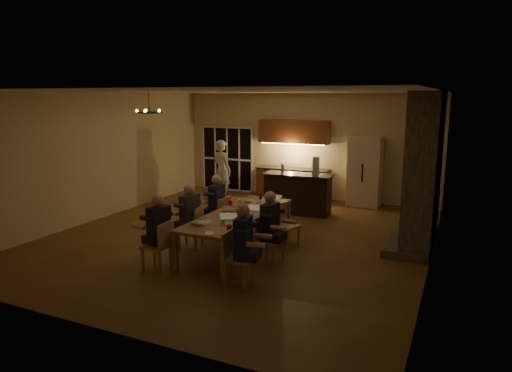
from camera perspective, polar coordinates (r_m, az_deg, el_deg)
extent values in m
plane|color=brown|center=(10.32, -1.97, -6.34)|extent=(9.00, 9.00, 0.00)
cube|color=tan|center=(14.11, 6.25, 4.99)|extent=(8.00, 0.04, 3.20)
cube|color=tan|center=(12.28, -19.09, 3.52)|extent=(0.04, 9.00, 3.20)
cube|color=tan|center=(8.93, 21.71, 0.68)|extent=(0.04, 9.00, 3.20)
cube|color=white|center=(9.84, -2.10, 11.84)|extent=(8.00, 9.00, 0.04)
cube|color=black|center=(15.19, -3.58, 3.38)|extent=(1.86, 0.08, 2.10)
cube|color=#74685B|center=(10.13, 20.29, 1.94)|extent=(0.58, 2.50, 3.20)
cube|color=beige|center=(13.35, 13.44, 1.80)|extent=(0.90, 0.68, 2.00)
cube|color=#B87749|center=(9.47, -2.14, -5.59)|extent=(1.10, 3.28, 0.75)
cube|color=black|center=(12.24, 5.22, -0.97)|extent=(1.84, 0.76, 1.08)
imported|color=silver|center=(13.65, -4.27, 1.93)|extent=(0.78, 0.65, 1.84)
torus|color=black|center=(10.42, -13.19, 8.94)|extent=(0.56, 0.56, 0.03)
cylinder|color=white|center=(9.04, -3.57, -3.62)|extent=(0.07, 0.07, 0.10)
cylinder|color=white|center=(9.76, -0.18, -2.47)|extent=(0.08, 0.08, 0.10)
cylinder|color=white|center=(10.17, -2.04, -1.93)|extent=(0.07, 0.07, 0.10)
cylinder|color=red|center=(8.11, -3.35, -5.28)|extent=(0.10, 0.10, 0.12)
cylinder|color=red|center=(9.96, -3.23, -2.16)|extent=(0.08, 0.08, 0.12)
cylinder|color=#B2B2B7|center=(8.70, -4.14, -4.14)|extent=(0.07, 0.07, 0.12)
cylinder|color=#3F0F0C|center=(10.59, 0.56, -1.34)|extent=(0.06, 0.06, 0.12)
cylinder|color=#B2B2B7|center=(9.49, 0.69, -2.82)|extent=(0.07, 0.07, 0.12)
cylinder|color=white|center=(8.67, -2.00, -4.52)|extent=(0.24, 0.24, 0.02)
cylinder|color=white|center=(8.75, -6.22, -4.44)|extent=(0.24, 0.24, 0.02)
cylinder|color=white|center=(9.82, 2.22, -2.65)|extent=(0.26, 0.26, 0.02)
cube|color=white|center=(8.02, -5.81, -5.91)|extent=(0.23, 0.26, 0.01)
cylinder|color=#99999E|center=(12.27, 3.31, 2.23)|extent=(0.08, 0.08, 0.24)
cube|color=silver|center=(11.91, 7.50, 2.47)|extent=(0.17, 0.17, 0.48)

